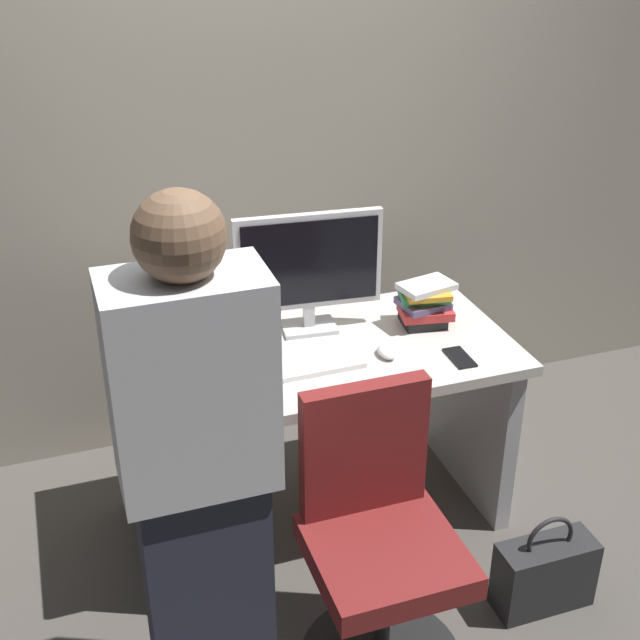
{
  "coord_description": "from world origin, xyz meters",
  "views": [
    {
      "loc": [
        -0.84,
        -2.5,
        2.25
      ],
      "look_at": [
        0.0,
        -0.05,
        0.9
      ],
      "focal_mm": 47.82,
      "sensor_mm": 36.0,
      "label": 1
    }
  ],
  "objects_px": {
    "desk": "(316,406)",
    "keyboard": "(302,367)",
    "office_chair": "(378,551)",
    "monitor": "(309,266)",
    "person_at_desk": "(199,481)",
    "cup_near_keyboard": "(212,383)",
    "book_stack": "(425,303)",
    "mouse": "(386,352)",
    "cell_phone": "(460,358)",
    "handbag": "(544,573)"
  },
  "relations": [
    {
      "from": "desk",
      "to": "cell_phone",
      "type": "bearing_deg",
      "value": -24.9
    },
    {
      "from": "desk",
      "to": "keyboard",
      "type": "bearing_deg",
      "value": -128.66
    },
    {
      "from": "monitor",
      "to": "cup_near_keyboard",
      "type": "xyz_separation_m",
      "value": [
        -0.44,
        -0.33,
        -0.21
      ]
    },
    {
      "from": "desk",
      "to": "mouse",
      "type": "bearing_deg",
      "value": -26.85
    },
    {
      "from": "person_at_desk",
      "to": "monitor",
      "type": "height_order",
      "value": "person_at_desk"
    },
    {
      "from": "book_stack",
      "to": "monitor",
      "type": "bearing_deg",
      "value": 166.71
    },
    {
      "from": "desk",
      "to": "cell_phone",
      "type": "height_order",
      "value": "cell_phone"
    },
    {
      "from": "keyboard",
      "to": "mouse",
      "type": "relative_size",
      "value": 4.3
    },
    {
      "from": "monitor",
      "to": "book_stack",
      "type": "xyz_separation_m",
      "value": [
        0.42,
        -0.1,
        -0.17
      ]
    },
    {
      "from": "book_stack",
      "to": "mouse",
      "type": "bearing_deg",
      "value": -141.8
    },
    {
      "from": "desk",
      "to": "cup_near_keyboard",
      "type": "xyz_separation_m",
      "value": [
        -0.41,
        -0.16,
        0.28
      ]
    },
    {
      "from": "desk",
      "to": "keyboard",
      "type": "xyz_separation_m",
      "value": [
        -0.09,
        -0.11,
        0.24
      ]
    },
    {
      "from": "mouse",
      "to": "cup_near_keyboard",
      "type": "height_order",
      "value": "cup_near_keyboard"
    },
    {
      "from": "desk",
      "to": "book_stack",
      "type": "relative_size",
      "value": 6.49
    },
    {
      "from": "monitor",
      "to": "keyboard",
      "type": "relative_size",
      "value": 1.26
    },
    {
      "from": "person_at_desk",
      "to": "cell_phone",
      "type": "distance_m",
      "value": 1.14
    },
    {
      "from": "book_stack",
      "to": "cell_phone",
      "type": "bearing_deg",
      "value": -88.31
    },
    {
      "from": "keyboard",
      "to": "cup_near_keyboard",
      "type": "distance_m",
      "value": 0.33
    },
    {
      "from": "person_at_desk",
      "to": "book_stack",
      "type": "height_order",
      "value": "person_at_desk"
    },
    {
      "from": "keyboard",
      "to": "book_stack",
      "type": "height_order",
      "value": "book_stack"
    },
    {
      "from": "office_chair",
      "to": "monitor",
      "type": "bearing_deg",
      "value": 85.57
    },
    {
      "from": "handbag",
      "to": "mouse",
      "type": "bearing_deg",
      "value": 122.41
    },
    {
      "from": "mouse",
      "to": "cell_phone",
      "type": "distance_m",
      "value": 0.26
    },
    {
      "from": "monitor",
      "to": "cell_phone",
      "type": "distance_m",
      "value": 0.63
    },
    {
      "from": "book_stack",
      "to": "person_at_desk",
      "type": "bearing_deg",
      "value": -142.7
    },
    {
      "from": "person_at_desk",
      "to": "book_stack",
      "type": "xyz_separation_m",
      "value": [
        1.02,
        0.77,
        -0.01
      ]
    },
    {
      "from": "mouse",
      "to": "book_stack",
      "type": "bearing_deg",
      "value": 38.2
    },
    {
      "from": "desk",
      "to": "monitor",
      "type": "distance_m",
      "value": 0.52
    },
    {
      "from": "desk",
      "to": "office_chair",
      "type": "bearing_deg",
      "value": -92.92
    },
    {
      "from": "book_stack",
      "to": "cell_phone",
      "type": "height_order",
      "value": "book_stack"
    },
    {
      "from": "person_at_desk",
      "to": "monitor",
      "type": "distance_m",
      "value": 1.07
    },
    {
      "from": "mouse",
      "to": "cell_phone",
      "type": "xyz_separation_m",
      "value": [
        0.24,
        -0.1,
        -0.01
      ]
    },
    {
      "from": "desk",
      "to": "handbag",
      "type": "distance_m",
      "value": 0.98
    },
    {
      "from": "mouse",
      "to": "book_stack",
      "type": "distance_m",
      "value": 0.3
    },
    {
      "from": "desk",
      "to": "office_chair",
      "type": "distance_m",
      "value": 0.7
    },
    {
      "from": "cup_near_keyboard",
      "to": "book_stack",
      "type": "relative_size",
      "value": 0.4
    },
    {
      "from": "keyboard",
      "to": "book_stack",
      "type": "distance_m",
      "value": 0.57
    },
    {
      "from": "cup_near_keyboard",
      "to": "person_at_desk",
      "type": "bearing_deg",
      "value": -105.72
    },
    {
      "from": "desk",
      "to": "mouse",
      "type": "xyz_separation_m",
      "value": [
        0.23,
        -0.11,
        0.25
      ]
    },
    {
      "from": "mouse",
      "to": "book_stack",
      "type": "xyz_separation_m",
      "value": [
        0.23,
        0.18,
        0.07
      ]
    },
    {
      "from": "cell_phone",
      "to": "handbag",
      "type": "xyz_separation_m",
      "value": [
        0.13,
        -0.48,
        -0.61
      ]
    },
    {
      "from": "desk",
      "to": "handbag",
      "type": "height_order",
      "value": "desk"
    },
    {
      "from": "book_stack",
      "to": "handbag",
      "type": "distance_m",
      "value": 1.04
    },
    {
      "from": "monitor",
      "to": "handbag",
      "type": "height_order",
      "value": "monitor"
    },
    {
      "from": "desk",
      "to": "cup_near_keyboard",
      "type": "bearing_deg",
      "value": -158.06
    },
    {
      "from": "person_at_desk",
      "to": "cup_near_keyboard",
      "type": "height_order",
      "value": "person_at_desk"
    },
    {
      "from": "office_chair",
      "to": "cup_near_keyboard",
      "type": "bearing_deg",
      "value": 125.27
    },
    {
      "from": "book_stack",
      "to": "handbag",
      "type": "relative_size",
      "value": 0.58
    },
    {
      "from": "office_chair",
      "to": "monitor",
      "type": "relative_size",
      "value": 1.74
    },
    {
      "from": "book_stack",
      "to": "handbag",
      "type": "bearing_deg",
      "value": -79.69
    }
  ]
}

